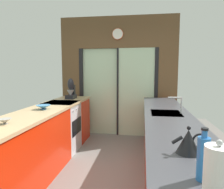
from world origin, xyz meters
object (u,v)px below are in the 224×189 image
Objects in this scene: mixing_bowl_near at (5,121)px; soap_bottle at (203,158)px; stand_mixer at (71,91)px; paper_towel_roll at (217,177)px; oven_range at (62,127)px; mixing_bowl_far at (43,107)px; kettle at (189,142)px.

mixing_bowl_near is 0.50× the size of soap_bottle.
stand_mixer reaches higher than paper_towel_roll.
oven_range is 0.87m from mixing_bowl_far.
kettle is 0.85× the size of paper_towel_roll.
mixing_bowl_far is at bearing -90.00° from stand_mixer.
soap_bottle reaches higher than kettle.
kettle is (1.78, -2.62, -0.08)m from stand_mixer.
stand_mixer is 1.49× the size of soap_bottle.
paper_towel_roll reaches higher than mixing_bowl_near.
mixing_bowl_near is 1.99m from soap_bottle.
paper_towel_roll is (1.78, -1.10, 0.10)m from mixing_bowl_near.
mixing_bowl_far is (0.00, 0.87, 0.00)m from mixing_bowl_near.
kettle reaches higher than oven_range.
mixing_bowl_near is 0.87m from mixing_bowl_far.
oven_range is at bearing 123.86° from paper_towel_roll.
kettle is at bearing 89.80° from paper_towel_roll.
kettle is 0.57m from paper_towel_roll.
paper_towel_roll is at bearing -90.00° from soap_bottle.
stand_mixer is 3.17m from kettle.
stand_mixer is 1.45× the size of paper_towel_roll.
kettle is (1.78, -0.53, 0.05)m from mixing_bowl_near.
soap_bottle is at bearing -59.10° from stand_mixer.
mixing_bowl_far is at bearing 141.70° from kettle.
paper_towel_roll reaches higher than kettle.
kettle is at bearing 89.68° from soap_bottle.
mixing_bowl_far is at bearing -88.51° from oven_range.
mixing_bowl_near is 0.65× the size of mixing_bowl_far.
paper_towel_roll is at bearing -90.20° from kettle.
kettle is at bearing -38.30° from mixing_bowl_far.
oven_range is at bearing 91.49° from mixing_bowl_far.
paper_towel_roll is (1.80, -2.68, 0.59)m from oven_range.
stand_mixer is 3.47m from soap_bottle.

